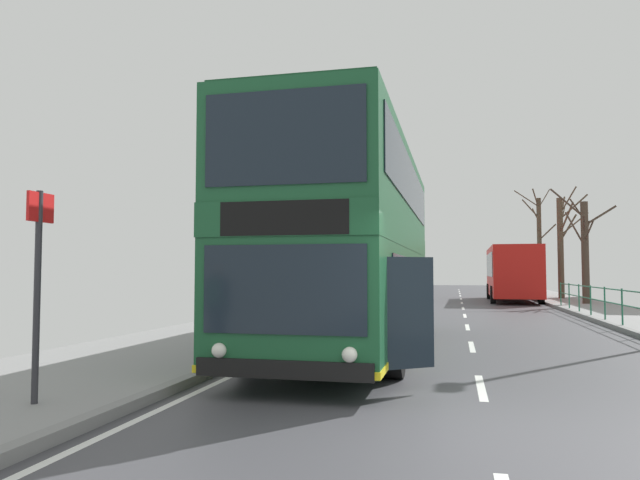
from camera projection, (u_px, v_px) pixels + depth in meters
name	position (u px, v px, depth m)	size (l,w,h in m)	color
ground	(422.00, 427.00, 6.27)	(15.80, 140.00, 0.20)	#414147
double_decker_bus_main	(354.00, 245.00, 12.89)	(3.23, 11.01, 4.40)	#19512D
background_bus_far_lane	(512.00, 272.00, 33.95)	(2.83, 9.49, 3.12)	red
pedestrian_railing_far_kerb	(632.00, 302.00, 16.21)	(0.05, 22.60, 1.08)	#236B4C
bus_stop_sign_near	(38.00, 271.00, 7.03)	(0.08, 0.44, 2.56)	#2D2D33
bare_tree_far_00	(539.00, 242.00, 42.61)	(2.76, 2.53, 7.58)	#4C3D2D
bare_tree_far_01	(585.00, 248.00, 28.99)	(3.00, 3.14, 5.81)	#423328
bare_tree_far_02	(562.00, 243.00, 34.77)	(1.75, 3.04, 6.60)	#4C3D2D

